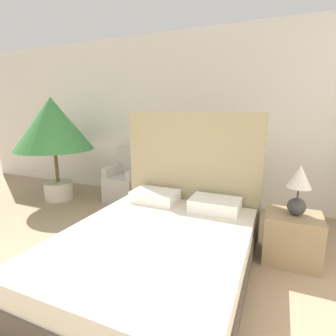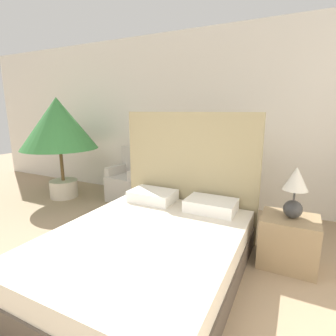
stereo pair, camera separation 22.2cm
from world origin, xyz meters
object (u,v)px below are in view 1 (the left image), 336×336
object	(u,v)px
armchair_near_window_left	(126,185)
armchair_near_window_right	(177,191)
nightstand	(292,238)
bed	(159,244)
table_lamp	(299,186)
potted_palm	(53,127)

from	to	relation	value
armchair_near_window_left	armchair_near_window_right	distance (m)	1.00
armchair_near_window_left	nightstand	bearing A→B (deg)	-15.11
bed	nightstand	xyz separation A→B (m)	(1.24, 0.72, -0.02)
armchair_near_window_left	table_lamp	world-z (taller)	table_lamp
bed	potted_palm	bearing A→B (deg)	154.21
bed	table_lamp	distance (m)	1.55
armchair_near_window_left	table_lamp	size ratio (longest dim) A/B	1.77
potted_palm	armchair_near_window_left	bearing A→B (deg)	18.76
armchair_near_window_right	table_lamp	distance (m)	2.02
potted_palm	table_lamp	world-z (taller)	potted_palm
nightstand	table_lamp	bearing A→B (deg)	2.70
bed	potted_palm	size ratio (longest dim) A/B	1.22
table_lamp	armchair_near_window_left	bearing A→B (deg)	160.51
armchair_near_window_left	potted_palm	xyz separation A→B (m)	(-1.19, -0.40, 1.02)
potted_palm	nightstand	bearing A→B (deg)	-8.09
bed	table_lamp	xyz separation A→B (m)	(1.25, 0.72, 0.56)
armchair_near_window_left	armchair_near_window_right	bearing A→B (deg)	4.48
bed	armchair_near_window_right	size ratio (longest dim) A/B	2.38
armchair_near_window_left	potted_palm	world-z (taller)	potted_palm
armchair_near_window_right	nightstand	size ratio (longest dim) A/B	1.68
bed	table_lamp	bearing A→B (deg)	29.99
armchair_near_window_left	potted_palm	distance (m)	1.62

